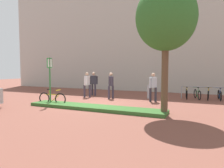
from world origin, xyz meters
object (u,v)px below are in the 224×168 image
object	(u,v)px
bike_rack_cluster	(203,94)
bollard_steel	(148,92)
tree_sidewalk	(166,18)
person_shirt_blue	(87,83)
person_suited_navy	(111,84)
bike_at_sign	(52,98)
parking_sign_post	(50,74)
person_shirt_white	(153,85)
person_suited_dark	(94,82)

from	to	relation	value
bike_rack_cluster	bollard_steel	bearing A→B (deg)	-162.13
tree_sidewalk	person_shirt_blue	world-z (taller)	tree_sidewalk
tree_sidewalk	person_suited_navy	world-z (taller)	tree_sidewalk
bike_at_sign	parking_sign_post	bearing A→B (deg)	-86.78
bike_at_sign	person_shirt_blue	distance (m)	3.42
bike_rack_cluster	person_shirt_blue	distance (m)	7.66
person_suited_navy	person_shirt_white	xyz separation A→B (m)	(2.82, -0.17, 0.00)
person_suited_dark	tree_sidewalk	bearing A→B (deg)	-37.15
tree_sidewalk	bike_rack_cluster	xyz separation A→B (m)	(1.47, 5.66, -3.66)
bike_at_sign	person_suited_navy	xyz separation A→B (m)	(1.96, 3.43, 0.63)
bike_rack_cluster	person_shirt_white	distance (m)	3.61
tree_sidewalk	bollard_steel	distance (m)	6.09
tree_sidewalk	person_suited_dark	size ratio (longest dim) A/B	3.14
person_suited_navy	person_shirt_blue	size ratio (longest dim) A/B	1.00
bike_at_sign	tree_sidewalk	bearing A→B (deg)	-0.84
bollard_steel	person_shirt_white	world-z (taller)	person_shirt_white
person_shirt_blue	person_suited_dark	bearing A→B (deg)	92.72
person_suited_dark	person_shirt_blue	bearing A→B (deg)	-87.28
bike_rack_cluster	bollard_steel	world-z (taller)	bollard_steel
person_suited_navy	person_suited_dark	bearing A→B (deg)	152.90
parking_sign_post	person_suited_navy	distance (m)	4.15
bike_at_sign	bollard_steel	xyz separation A→B (m)	(4.20, 4.51, 0.10)
tree_sidewalk	person_shirt_white	distance (m)	4.68
tree_sidewalk	bollard_steel	bearing A→B (deg)	111.57
bike_rack_cluster	person_suited_navy	bearing A→B (deg)	-158.85
person_suited_navy	parking_sign_post	bearing A→B (deg)	-118.47
person_shirt_white	person_suited_dark	bearing A→B (deg)	166.59
parking_sign_post	person_suited_navy	world-z (taller)	parking_sign_post
parking_sign_post	person_suited_dark	world-z (taller)	parking_sign_post
tree_sidewalk	person_suited_dark	distance (m)	7.98
parking_sign_post	person_suited_dark	distance (m)	4.59
bike_rack_cluster	person_suited_dark	distance (m)	7.48
person_shirt_blue	bike_at_sign	bearing A→B (deg)	-93.09
parking_sign_post	bollard_steel	size ratio (longest dim) A/B	2.83
bollard_steel	person_suited_navy	xyz separation A→B (m)	(-2.24, -1.08, 0.53)
tree_sidewalk	person_suited_dark	bearing A→B (deg)	142.85
bollard_steel	person_suited_navy	distance (m)	2.54
tree_sidewalk	person_shirt_white	world-z (taller)	tree_sidewalk
person_suited_navy	person_shirt_blue	xyz separation A→B (m)	(-1.78, -0.07, 0.00)
bollard_steel	person_suited_dark	xyz separation A→B (m)	(-4.06, -0.14, 0.53)
bike_rack_cluster	person_suited_dark	xyz separation A→B (m)	(-7.36, -1.20, 0.64)
bollard_steel	bike_rack_cluster	bearing A→B (deg)	17.87
person_shirt_blue	person_suited_dark	world-z (taller)	same
bike_at_sign	bike_rack_cluster	distance (m)	9.33
tree_sidewalk	parking_sign_post	distance (m)	6.45
bollard_steel	tree_sidewalk	bearing A→B (deg)	-68.43
tree_sidewalk	bike_rack_cluster	distance (m)	6.90
bike_rack_cluster	person_shirt_blue	world-z (taller)	person_shirt_blue
person_suited_navy	person_shirt_white	size ratio (longest dim) A/B	1.00
person_shirt_white	person_suited_navy	bearing A→B (deg)	176.48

